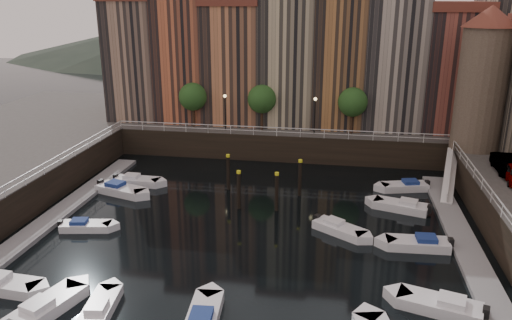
% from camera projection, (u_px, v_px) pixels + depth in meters
% --- Properties ---
extents(ground, '(200.00, 200.00, 0.00)m').
position_uv_depth(ground, '(251.00, 224.00, 40.41)').
color(ground, black).
rests_on(ground, ground).
extents(quay_far, '(80.00, 20.00, 3.00)m').
position_uv_depth(quay_far, '(286.00, 127.00, 64.29)').
color(quay_far, black).
rests_on(quay_far, ground).
extents(dock_left, '(2.00, 28.00, 0.35)m').
position_uv_depth(dock_left, '(60.00, 213.00, 42.00)').
color(dock_left, gray).
rests_on(dock_left, ground).
extents(dock_right, '(2.00, 28.00, 0.35)m').
position_uv_depth(dock_right, '(464.00, 243.00, 36.84)').
color(dock_right, gray).
rests_on(dock_right, ground).
extents(mountains, '(145.00, 100.00, 18.00)m').
position_uv_depth(mountains, '(326.00, 32.00, 140.68)').
color(mountains, '#2D382D').
rests_on(mountains, ground).
extents(far_terrace, '(48.70, 10.30, 17.50)m').
position_uv_depth(far_terrace, '(314.00, 55.00, 58.47)').
color(far_terrace, '#967660').
rests_on(far_terrace, quay_far).
extents(corner_tower, '(5.20, 5.20, 13.80)m').
position_uv_depth(corner_tower, '(483.00, 77.00, 47.62)').
color(corner_tower, '#6B5B4C').
rests_on(corner_tower, quay_right).
extents(promenade_trees, '(21.20, 3.20, 5.20)m').
position_uv_depth(promenade_trees, '(268.00, 99.00, 55.61)').
color(promenade_trees, black).
rests_on(promenade_trees, quay_far).
extents(street_lamps, '(10.36, 0.36, 4.18)m').
position_uv_depth(street_lamps, '(269.00, 107.00, 54.83)').
color(street_lamps, black).
rests_on(street_lamps, quay_far).
extents(railings, '(36.08, 34.04, 0.52)m').
position_uv_depth(railings, '(260.00, 161.00, 43.80)').
color(railings, white).
rests_on(railings, ground).
extents(gangway, '(2.78, 8.32, 3.73)m').
position_uv_depth(gangway, '(450.00, 172.00, 46.45)').
color(gangway, white).
rests_on(gangway, ground).
extents(mooring_pilings, '(7.18, 4.64, 3.78)m').
position_uv_depth(mooring_pilings, '(261.00, 183.00, 44.47)').
color(mooring_pilings, black).
rests_on(mooring_pilings, ground).
extents(boat_left_0, '(4.84, 2.00, 1.10)m').
position_uv_depth(boat_left_0, '(4.00, 285.00, 31.17)').
color(boat_left_0, silver).
rests_on(boat_left_0, ground).
extents(boat_left_2, '(4.18, 2.13, 0.94)m').
position_uv_depth(boat_left_2, '(85.00, 226.00, 39.25)').
color(boat_left_2, silver).
rests_on(boat_left_2, ground).
extents(boat_left_3, '(5.23, 3.18, 1.17)m').
position_uv_depth(boat_left_3, '(120.00, 190.00, 46.41)').
color(boat_left_3, silver).
rests_on(boat_left_3, ground).
extents(boat_left_4, '(4.71, 1.84, 1.07)m').
position_uv_depth(boat_left_4, '(136.00, 181.00, 48.72)').
color(boat_left_4, silver).
rests_on(boat_left_4, ground).
extents(boat_right_1, '(5.15, 3.09, 1.16)m').
position_uv_depth(boat_right_1, '(441.00, 306.00, 29.02)').
color(boat_right_1, silver).
rests_on(boat_right_1, ground).
extents(boat_right_2, '(4.80, 1.97, 1.09)m').
position_uv_depth(boat_right_2, '(419.00, 244.00, 36.33)').
color(boat_right_2, silver).
rests_on(boat_right_2, ground).
extents(boat_right_3, '(4.92, 2.97, 1.10)m').
position_uv_depth(boat_right_3, '(402.00, 206.00, 42.81)').
color(boat_right_3, silver).
rests_on(boat_right_3, ground).
extents(boat_right_4, '(4.71, 2.70, 1.05)m').
position_uv_depth(boat_right_4, '(405.00, 186.00, 47.32)').
color(boat_right_4, silver).
rests_on(boat_right_4, ground).
extents(boat_near_0, '(3.12, 5.17, 1.16)m').
position_uv_depth(boat_near_0, '(46.00, 307.00, 28.85)').
color(boat_near_0, silver).
rests_on(boat_near_0, ground).
extents(boat_near_1, '(2.06, 4.34, 0.98)m').
position_uv_depth(boat_near_1, '(100.00, 308.00, 28.91)').
color(boat_near_1, silver).
rests_on(boat_near_1, ground).
extents(boat_near_2, '(2.08, 4.80, 1.09)m').
position_uv_depth(boat_near_2, '(203.00, 317.00, 27.99)').
color(boat_near_2, silver).
rests_on(boat_near_2, ground).
extents(car_b, '(1.69, 4.63, 1.51)m').
position_uv_depth(car_b, '(506.00, 165.00, 42.76)').
color(car_b, gray).
rests_on(car_b, quay_right).
extents(boat_extra_597, '(4.42, 3.70, 1.03)m').
position_uv_depth(boat_extra_597, '(339.00, 228.00, 38.76)').
color(boat_extra_597, silver).
rests_on(boat_extra_597, ground).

